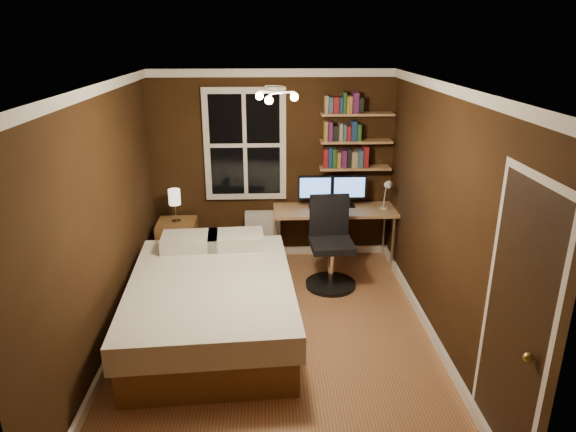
{
  "coord_description": "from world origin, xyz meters",
  "views": [
    {
      "loc": [
        -0.07,
        -4.51,
        2.91
      ],
      "look_at": [
        0.14,
        0.45,
        1.14
      ],
      "focal_mm": 32.0,
      "sensor_mm": 36.0,
      "label": 1
    }
  ],
  "objects_px": {
    "monitor_left": "(315,192)",
    "office_chair": "(331,252)",
    "desk_lamp": "(386,194)",
    "bed": "(212,303)",
    "monitor_right": "(349,191)",
    "nightstand": "(178,243)",
    "radiator": "(261,235)",
    "desk": "(334,213)",
    "bedside_lamp": "(175,206)"
  },
  "relations": [
    {
      "from": "nightstand",
      "to": "desk_lamp",
      "type": "distance_m",
      "value": 2.79
    },
    {
      "from": "monitor_left",
      "to": "monitor_right",
      "type": "height_order",
      "value": "same"
    },
    {
      "from": "monitor_right",
      "to": "bedside_lamp",
      "type": "bearing_deg",
      "value": -177.66
    },
    {
      "from": "nightstand",
      "to": "desk",
      "type": "height_order",
      "value": "desk"
    },
    {
      "from": "desk",
      "to": "monitor_left",
      "type": "relative_size",
      "value": 3.55
    },
    {
      "from": "nightstand",
      "to": "radiator",
      "type": "xyz_separation_m",
      "value": [
        1.1,
        0.21,
        0.02
      ]
    },
    {
      "from": "monitor_right",
      "to": "office_chair",
      "type": "bearing_deg",
      "value": -113.42
    },
    {
      "from": "bedside_lamp",
      "to": "desk",
      "type": "bearing_deg",
      "value": 0.35
    },
    {
      "from": "desk_lamp",
      "to": "office_chair",
      "type": "distance_m",
      "value": 1.09
    },
    {
      "from": "radiator",
      "to": "monitor_left",
      "type": "bearing_deg",
      "value": -9.76
    },
    {
      "from": "nightstand",
      "to": "radiator",
      "type": "relative_size",
      "value": 0.94
    },
    {
      "from": "desk",
      "to": "office_chair",
      "type": "height_order",
      "value": "office_chair"
    },
    {
      "from": "monitor_left",
      "to": "bedside_lamp",
      "type": "bearing_deg",
      "value": -177.09
    },
    {
      "from": "monitor_left",
      "to": "office_chair",
      "type": "distance_m",
      "value": 0.91
    },
    {
      "from": "bed",
      "to": "bedside_lamp",
      "type": "distance_m",
      "value": 1.83
    },
    {
      "from": "nightstand",
      "to": "bed",
      "type": "bearing_deg",
      "value": -71.04
    },
    {
      "from": "bed",
      "to": "monitor_right",
      "type": "xyz_separation_m",
      "value": [
        1.64,
        1.74,
        0.64
      ]
    },
    {
      "from": "desk",
      "to": "radiator",
      "type": "bearing_deg",
      "value": 168.16
    },
    {
      "from": "radiator",
      "to": "monitor_left",
      "type": "relative_size",
      "value": 1.46
    },
    {
      "from": "nightstand",
      "to": "monitor_left",
      "type": "xyz_separation_m",
      "value": [
        1.81,
        0.09,
        0.66
      ]
    },
    {
      "from": "bedside_lamp",
      "to": "office_chair",
      "type": "relative_size",
      "value": 0.39
    },
    {
      "from": "bed",
      "to": "office_chair",
      "type": "bearing_deg",
      "value": 33.58
    },
    {
      "from": "bed",
      "to": "monitor_right",
      "type": "height_order",
      "value": "monitor_right"
    },
    {
      "from": "radiator",
      "to": "office_chair",
      "type": "relative_size",
      "value": 0.59
    },
    {
      "from": "monitor_left",
      "to": "desk_lamp",
      "type": "height_order",
      "value": "desk_lamp"
    },
    {
      "from": "nightstand",
      "to": "desk",
      "type": "bearing_deg",
      "value": -0.91
    },
    {
      "from": "radiator",
      "to": "desk",
      "type": "height_order",
      "value": "desk"
    },
    {
      "from": "radiator",
      "to": "office_chair",
      "type": "xyz_separation_m",
      "value": [
        0.84,
        -0.85,
        0.11
      ]
    },
    {
      "from": "desk_lamp",
      "to": "office_chair",
      "type": "bearing_deg",
      "value": -144.14
    },
    {
      "from": "desk",
      "to": "bedside_lamp",
      "type": "bearing_deg",
      "value": -179.65
    },
    {
      "from": "nightstand",
      "to": "desk",
      "type": "distance_m",
      "value": 2.09
    },
    {
      "from": "desk",
      "to": "desk_lamp",
      "type": "relative_size",
      "value": 3.61
    },
    {
      "from": "bed",
      "to": "desk",
      "type": "relative_size",
      "value": 1.47
    },
    {
      "from": "bedside_lamp",
      "to": "radiator",
      "type": "height_order",
      "value": "bedside_lamp"
    },
    {
      "from": "desk",
      "to": "monitor_left",
      "type": "distance_m",
      "value": 0.38
    },
    {
      "from": "desk_lamp",
      "to": "desk",
      "type": "bearing_deg",
      "value": 171.69
    },
    {
      "from": "nightstand",
      "to": "desk_lamp",
      "type": "bearing_deg",
      "value": -3.0
    },
    {
      "from": "monitor_right",
      "to": "desk",
      "type": "bearing_deg",
      "value": -157.87
    },
    {
      "from": "desk",
      "to": "desk_lamp",
      "type": "height_order",
      "value": "desk_lamp"
    },
    {
      "from": "monitor_right",
      "to": "nightstand",
      "type": "bearing_deg",
      "value": -177.66
    },
    {
      "from": "desk",
      "to": "monitor_right",
      "type": "distance_m",
      "value": 0.35
    },
    {
      "from": "desk_lamp",
      "to": "office_chair",
      "type": "xyz_separation_m",
      "value": [
        -0.77,
        -0.56,
        -0.54
      ]
    },
    {
      "from": "desk_lamp",
      "to": "monitor_right",
      "type": "bearing_deg",
      "value": 158.97
    },
    {
      "from": "bed",
      "to": "desk",
      "type": "bearing_deg",
      "value": 45.22
    },
    {
      "from": "bed",
      "to": "radiator",
      "type": "distance_m",
      "value": 1.92
    },
    {
      "from": "bed",
      "to": "nightstand",
      "type": "distance_m",
      "value": 1.76
    },
    {
      "from": "bedside_lamp",
      "to": "office_chair",
      "type": "xyz_separation_m",
      "value": [
        1.94,
        -0.64,
        -0.4
      ]
    },
    {
      "from": "monitor_right",
      "to": "desk_lamp",
      "type": "relative_size",
      "value": 1.02
    },
    {
      "from": "monitor_left",
      "to": "desk_lamp",
      "type": "xyz_separation_m",
      "value": [
        0.9,
        -0.17,
        0.01
      ]
    },
    {
      "from": "bedside_lamp",
      "to": "desk_lamp",
      "type": "bearing_deg",
      "value": -1.74
    }
  ]
}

